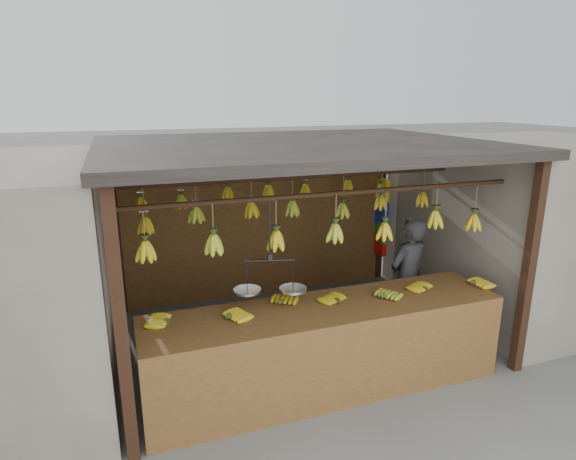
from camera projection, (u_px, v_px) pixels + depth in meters
name	position (u px, v px, depth m)	size (l,w,h in m)	color
ground	(296.00, 336.00, 5.99)	(80.00, 80.00, 0.00)	#5B5B57
stall	(287.00, 176.00, 5.76)	(4.30, 3.30, 2.40)	black
neighbor_right	(533.00, 223.00, 6.85)	(3.00, 3.00, 2.30)	slate
counter	(332.00, 330.00, 4.65)	(3.65, 0.82, 0.96)	brown
hanging_bananas	(296.00, 210.00, 5.55)	(3.60, 2.24, 0.38)	gold
balance_scale	(270.00, 285.00, 4.56)	(0.68, 0.37, 0.90)	black
vendor	(408.00, 279.00, 5.81)	(0.56, 0.36, 1.52)	#262628
bag_bundles	(381.00, 220.00, 7.57)	(0.08, 0.26, 1.22)	yellow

